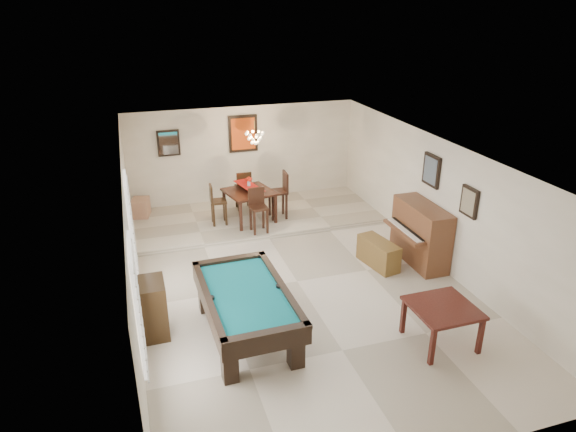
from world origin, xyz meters
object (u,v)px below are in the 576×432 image
piano_bench (378,253)px  dining_chair_north (243,190)px  upright_piano (414,235)px  apothecary_chest (153,308)px  square_table (441,325)px  corner_bench (141,208)px  dining_chair_south (259,211)px  chandelier (255,133)px  dining_table (250,203)px  pool_table (247,314)px  flower_vase (249,181)px  dining_chair_east (278,195)px  dining_chair_west (219,204)px

piano_bench → dining_chair_north: 4.16m
upright_piano → apothecary_chest: 5.41m
square_table → corner_bench: size_ratio=1.99×
piano_bench → dining_chair_south: 2.92m
dining_chair_south → dining_chair_north: (-0.02, 1.51, -0.01)m
square_table → upright_piano: size_ratio=0.65×
upright_piano → chandelier: size_ratio=2.52×
dining_chair_south → apothecary_chest: bearing=-132.3°
square_table → upright_piano: 2.77m
dining_chair_south → corner_bench: bearing=142.2°
apothecary_chest → dining_table: (2.54, 3.86, 0.08)m
pool_table → apothecary_chest: size_ratio=2.51×
upright_piano → apothecary_chest: upright_piano is taller
dining_chair_north → square_table: bearing=106.4°
apothecary_chest → flower_vase: 4.66m
flower_vase → chandelier: 1.14m
pool_table → square_table: pool_table is taller
dining_chair_north → piano_bench: bearing=119.6°
dining_table → piano_bench: bearing=-54.4°
piano_bench → dining_chair_north: bearing=119.0°
piano_bench → square_table: bearing=-95.2°
pool_table → piano_bench: (3.14, 1.54, -0.13)m
dining_chair_north → dining_chair_east: dining_chair_east is taller
apothecary_chest → chandelier: size_ratio=1.61×
dining_chair_south → piano_bench: bearing=-49.7°
pool_table → dining_table: size_ratio=2.29×
square_table → upright_piano: upright_piano is taller
piano_bench → pool_table: bearing=-153.9°
dining_chair_west → corner_bench: bearing=62.7°
flower_vase → dining_chair_west: bearing=178.9°
upright_piano → dining_table: 4.03m
square_table → dining_chair_west: 6.06m
dining_table → upright_piano: bearing=-46.3°
dining_chair_west → dining_chair_east: bearing=-88.9°
square_table → chandelier: (-1.56, 5.72, 1.86)m
square_table → dining_chair_east: bearing=101.3°
pool_table → chandelier: (1.34, 4.61, 1.80)m
piano_bench → dining_chair_east: size_ratio=0.87×
dining_chair_east → apothecary_chest: bearing=-37.4°
upright_piano → dining_chair_south: bearing=141.3°
apothecary_chest → dining_chair_east: bearing=49.7°
flower_vase → chandelier: bearing=45.7°
dining_chair_east → corner_bench: 3.42m
apothecary_chest → dining_chair_east: size_ratio=0.84×
dining_chair_north → chandelier: size_ratio=1.69×
dining_chair_south → flower_vase: bearing=90.6°
dining_table → dining_chair_west: (-0.75, 0.01, 0.05)m
dining_chair_east → dining_chair_north: bearing=-137.8°
dining_chair_west → dining_chair_east: dining_chair_east is taller
piano_bench → dining_table: dining_table is taller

